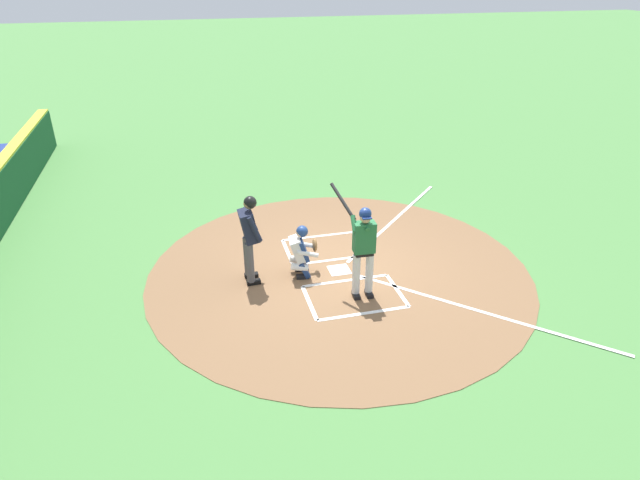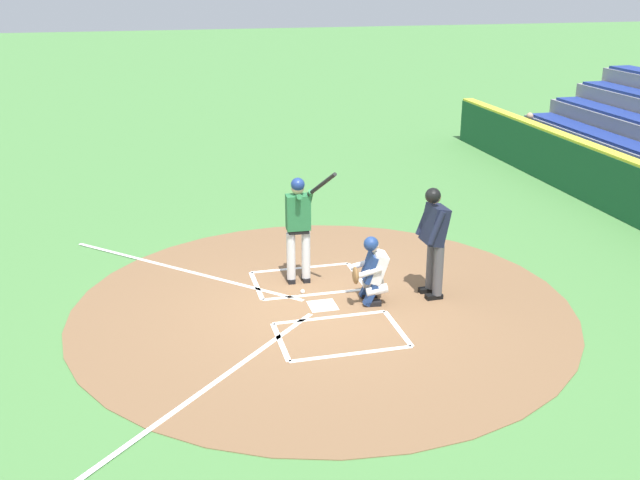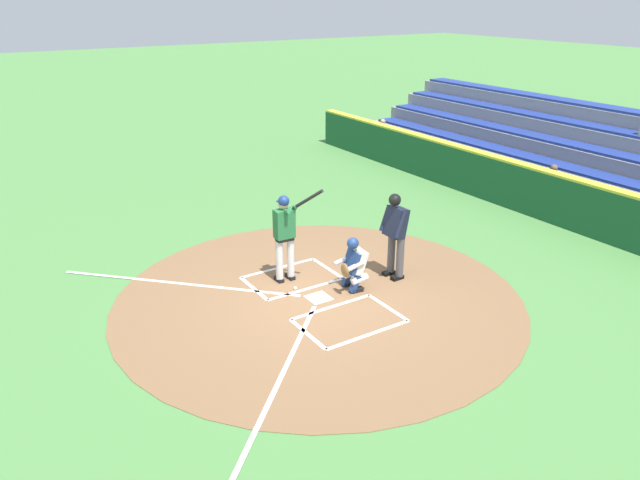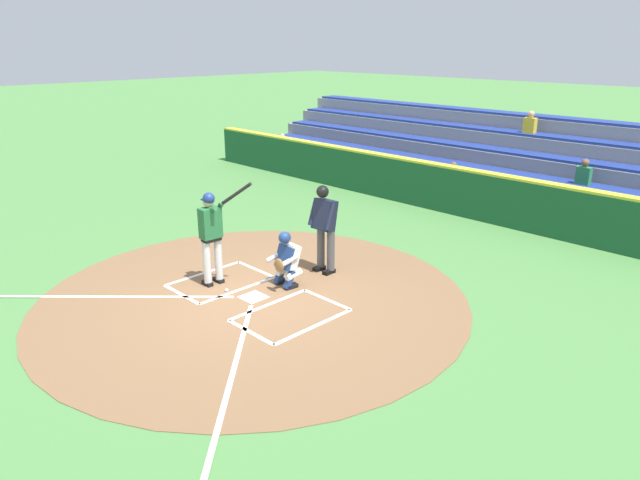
# 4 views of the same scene
# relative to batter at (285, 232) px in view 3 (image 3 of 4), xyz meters

# --- Properties ---
(ground_plane) EXTENTS (120.00, 120.00, 0.00)m
(ground_plane) POSITION_rel_batter_xyz_m (-1.03, -0.15, -1.10)
(ground_plane) COLOR #4C8442
(dirt_circle) EXTENTS (8.00, 8.00, 0.01)m
(dirt_circle) POSITION_rel_batter_xyz_m (-1.03, -0.15, -1.09)
(dirt_circle) COLOR brown
(dirt_circle) RESTS_ON ground
(home_plate_and_chalk) EXTENTS (7.93, 4.91, 0.01)m
(home_plate_and_chalk) POSITION_rel_batter_xyz_m (-1.03, 0.73, -1.08)
(home_plate_and_chalk) COLOR white
(home_plate_and_chalk) RESTS_ON dirt_circle
(batter) EXTENTS (0.96, 0.68, 2.13)m
(batter) POSITION_rel_batter_xyz_m (0.00, 0.00, 0.00)
(batter) COLOR silver
(batter) RESTS_ON ground
(catcher) EXTENTS (0.59, 0.65, 1.13)m
(catcher) POSITION_rel_batter_xyz_m (-1.07, -0.95, -0.51)
(catcher) COLOR black
(catcher) RESTS_ON ground
(plate_umpire) EXTENTS (0.59, 0.42, 1.86)m
(plate_umpire) POSITION_rel_batter_xyz_m (-1.07, -1.99, -0.02)
(plate_umpire) COLOR #4C4C51
(plate_umpire) RESTS_ON ground
(baseball) EXTENTS (0.07, 0.07, 0.07)m
(baseball) POSITION_rel_batter_xyz_m (-0.46, 0.05, -1.06)
(baseball) COLOR white
(baseball) RESTS_ON ground
(backstop_wall) EXTENTS (22.00, 0.36, 1.31)m
(backstop_wall) POSITION_rel_batter_xyz_m (-1.03, -7.65, -0.45)
(backstop_wall) COLOR #19512D
(backstop_wall) RESTS_ON ground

